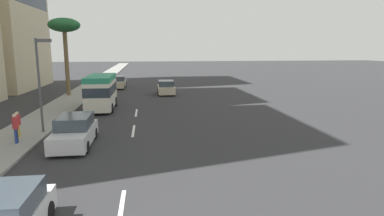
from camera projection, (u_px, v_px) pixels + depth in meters
name	position (u px, v px, depth m)	size (l,w,h in m)	color
ground_plane	(139.00, 96.00, 37.20)	(198.00, 198.00, 0.00)	#2D2D30
sidewalk_right	(76.00, 97.00, 36.26)	(162.00, 3.30, 0.15)	gray
lane_stripe_near	(121.00, 211.00, 11.00)	(3.20, 0.16, 0.01)	silver
lane_stripe_mid	(133.00, 131.00, 21.62)	(3.20, 0.16, 0.01)	silver
lane_stripe_far	(136.00, 113.00, 27.66)	(3.20, 0.16, 0.01)	silver
car_lead	(75.00, 132.00, 18.26)	(4.66, 1.96, 1.68)	silver
car_second	(166.00, 88.00, 38.58)	(4.26, 1.97, 1.65)	beige
minibus_third	(101.00, 91.00, 28.89)	(6.04, 2.29, 3.03)	silver
car_fourth	(119.00, 82.00, 44.79)	(4.78, 1.79, 1.63)	beige
pedestrian_near_lamp	(18.00, 123.00, 19.39)	(0.34, 0.38, 1.56)	gold
pedestrian_mid_block	(15.00, 127.00, 18.16)	(0.39, 0.37, 1.68)	navy
palm_tree	(64.00, 28.00, 35.73)	(3.40, 3.40, 8.50)	brown
street_lamp	(41.00, 74.00, 20.15)	(0.24, 0.97, 5.85)	#4C4C51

